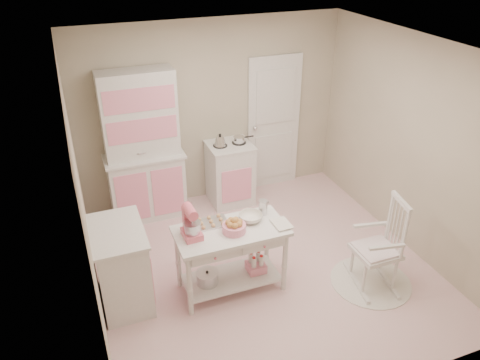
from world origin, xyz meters
name	(u,v)px	position (x,y,z in m)	size (l,w,h in m)	color
room_shell	(267,143)	(0.00, 0.00, 1.65)	(3.84, 3.84, 2.62)	pink
door	(274,123)	(0.95, 1.87, 1.02)	(0.82, 0.05, 2.04)	silver
hutch	(143,148)	(-1.04, 1.66, 1.04)	(1.06, 0.50, 2.08)	silver
stove	(230,173)	(0.16, 1.61, 0.46)	(0.62, 0.57, 0.92)	silver
base_cabinet	(122,266)	(-1.63, 0.05, 0.46)	(0.54, 0.84, 0.92)	silver
lace_rug	(370,282)	(1.05, -0.69, 0.01)	(0.92, 0.92, 0.01)	white
rocking_chair	(377,244)	(1.05, -0.69, 0.55)	(0.48, 0.72, 1.10)	silver
work_table	(231,259)	(-0.48, -0.19, 0.40)	(1.20, 0.60, 0.80)	silver
stand_mixer	(191,223)	(-0.90, -0.17, 0.97)	(0.20, 0.28, 0.34)	#E96278
cookie_tray	(212,223)	(-0.63, -0.01, 0.81)	(0.34, 0.24, 0.02)	silver
bread_basket	(234,228)	(-0.46, -0.24, 0.85)	(0.25, 0.25, 0.09)	pink
mixing_bowl	(251,217)	(-0.22, -0.11, 0.84)	(0.26, 0.26, 0.08)	silver
metal_pitcher	(263,207)	(-0.04, -0.03, 0.89)	(0.10, 0.10, 0.17)	silver
recipe_book	(274,226)	(-0.03, -0.31, 0.81)	(0.18, 0.24, 0.02)	silver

